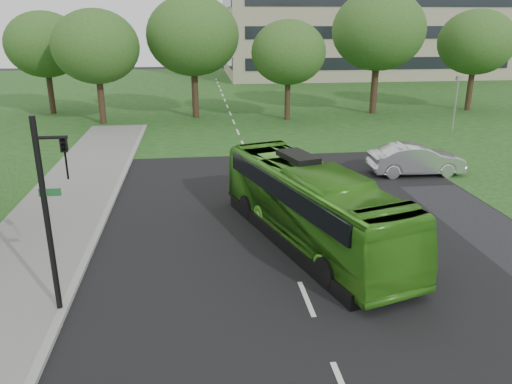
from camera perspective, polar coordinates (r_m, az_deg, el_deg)
ground at (r=17.17m, az=4.33°, el=-8.66°), size 160.00×160.00×0.00m
street_surfaces at (r=38.57m, az=-2.75°, el=7.11°), size 120.00×120.00×0.15m
tree_park_a at (r=42.18m, az=-17.82°, el=15.52°), size 6.70×6.70×8.90m
tree_park_b at (r=43.47m, az=-7.23°, el=17.29°), size 7.66×7.66×10.05m
tree_park_c at (r=42.27m, az=3.72°, el=15.62°), size 6.10×6.10×8.10m
tree_park_d at (r=46.32m, az=13.83°, el=17.48°), size 7.99×7.99×10.56m
tree_park_e at (r=50.85m, az=23.87°, el=15.37°), size 6.75×6.75×9.00m
tree_park_f at (r=48.62m, az=-23.02°, el=15.24°), size 6.60×6.60×8.82m
bus at (r=18.63m, az=6.24°, el=-1.45°), size 5.50×10.91×2.97m
sedan at (r=28.44m, az=17.81°, el=3.57°), size 5.12×1.90×1.67m
traffic_light at (r=14.39m, az=-22.33°, el=-1.17°), size 0.91×0.24×5.69m
camera_pole at (r=40.13m, az=21.93°, el=10.09°), size 0.40×0.37×4.15m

